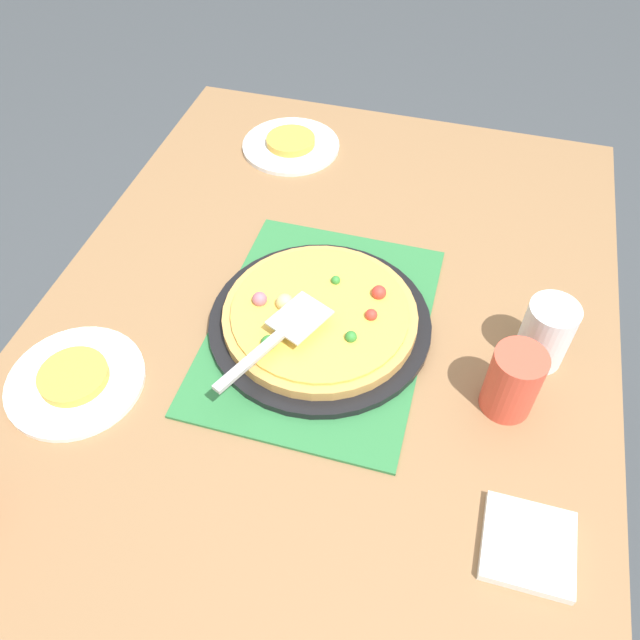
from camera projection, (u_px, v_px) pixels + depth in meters
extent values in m
plane|color=#3D4247|center=(320.00, 511.00, 1.66)|extent=(8.00, 8.00, 0.00)
cube|color=olive|center=(320.00, 333.00, 1.10)|extent=(1.40, 1.00, 0.03)
cube|color=olive|center=(235.00, 222.00, 1.87)|extent=(0.07, 0.07, 0.72)
cube|color=olive|center=(540.00, 280.00, 1.71)|extent=(0.07, 0.07, 0.72)
cube|color=#2D753D|center=(320.00, 326.00, 1.09)|extent=(0.48, 0.36, 0.01)
cylinder|color=black|center=(320.00, 323.00, 1.08)|extent=(0.38, 0.38, 0.01)
cylinder|color=tan|center=(320.00, 316.00, 1.07)|extent=(0.33, 0.33, 0.02)
cylinder|color=#EAB747|center=(320.00, 311.00, 1.06)|extent=(0.30, 0.30, 0.01)
sphere|color=#E5CC7F|center=(285.00, 302.00, 1.06)|extent=(0.03, 0.03, 0.03)
sphere|color=#338433|center=(296.00, 320.00, 1.04)|extent=(0.02, 0.02, 0.02)
sphere|color=red|center=(379.00, 292.00, 1.07)|extent=(0.03, 0.03, 0.03)
sphere|color=#338433|center=(336.00, 280.00, 1.10)|extent=(0.02, 0.02, 0.02)
sphere|color=#338433|center=(351.00, 337.00, 1.01)|extent=(0.02, 0.02, 0.02)
sphere|color=#338433|center=(268.00, 343.00, 1.00)|extent=(0.02, 0.02, 0.02)
sphere|color=#338433|center=(304.00, 310.00, 1.05)|extent=(0.03, 0.03, 0.03)
sphere|color=#B76675|center=(260.00, 299.00, 1.06)|extent=(0.03, 0.03, 0.03)
sphere|color=red|center=(371.00, 315.00, 1.04)|extent=(0.02, 0.02, 0.02)
cylinder|color=white|center=(76.00, 381.00, 1.01)|extent=(0.22, 0.22, 0.01)
cylinder|color=white|center=(291.00, 146.00, 1.44)|extent=(0.22, 0.22, 0.01)
cylinder|color=gold|center=(73.00, 376.00, 1.00)|extent=(0.11, 0.11, 0.02)
cylinder|color=gold|center=(291.00, 141.00, 1.43)|extent=(0.11, 0.11, 0.02)
cylinder|color=white|center=(546.00, 334.00, 1.01)|extent=(0.08, 0.08, 0.12)
cylinder|color=#E04C38|center=(513.00, 382.00, 0.95)|extent=(0.08, 0.08, 0.12)
cube|color=silver|center=(300.00, 318.00, 1.01)|extent=(0.11, 0.10, 0.00)
cube|color=#B2B2B7|center=(249.00, 361.00, 0.96)|extent=(0.13, 0.07, 0.01)
cube|color=white|center=(528.00, 545.00, 0.84)|extent=(0.12, 0.12, 0.02)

